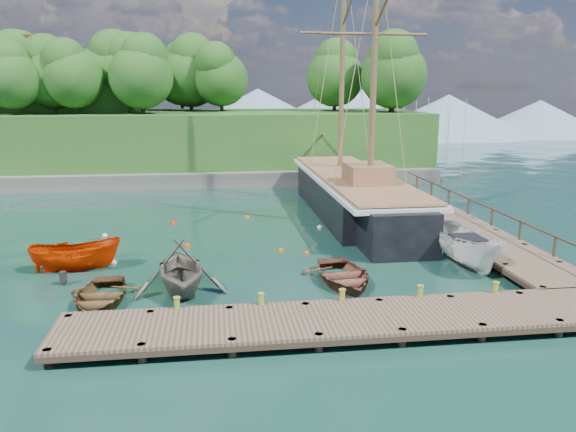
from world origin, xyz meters
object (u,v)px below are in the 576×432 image
(rowboat_0, at_px, (100,303))
(cabin_boat_white, at_px, (466,266))
(rowboat_1, at_px, (181,292))
(rowboat_2, at_px, (343,283))
(schooner, at_px, (353,197))
(motorboat_orange, at_px, (77,270))

(rowboat_0, bearing_deg, cabin_boat_white, 10.50)
(rowboat_1, bearing_deg, rowboat_2, -4.89)
(rowboat_0, relative_size, cabin_boat_white, 0.78)
(rowboat_1, xyz_separation_m, cabin_boat_white, (13.24, 1.72, 0.00))
(rowboat_0, distance_m, cabin_boat_white, 16.52)
(rowboat_0, bearing_deg, rowboat_2, 7.78)
(rowboat_2, distance_m, cabin_boat_white, 6.48)
(rowboat_0, height_order, schooner, schooner)
(cabin_boat_white, bearing_deg, motorboat_orange, 170.57)
(rowboat_2, relative_size, motorboat_orange, 1.08)
(cabin_boat_white, height_order, schooner, schooner)
(motorboat_orange, bearing_deg, rowboat_1, -131.35)
(rowboat_1, distance_m, rowboat_2, 6.93)
(cabin_boat_white, xyz_separation_m, schooner, (-2.60, 11.68, 1.13))
(rowboat_1, distance_m, schooner, 17.14)
(rowboat_0, xyz_separation_m, rowboat_2, (10.01, 1.07, 0.00))
(rowboat_1, height_order, schooner, schooner)
(rowboat_2, bearing_deg, schooner, 70.38)
(rowboat_0, xyz_separation_m, motorboat_orange, (-1.85, 4.40, 0.00))
(rowboat_1, bearing_deg, schooner, 44.59)
(rowboat_0, height_order, rowboat_2, rowboat_2)
(rowboat_0, height_order, cabin_boat_white, cabin_boat_white)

